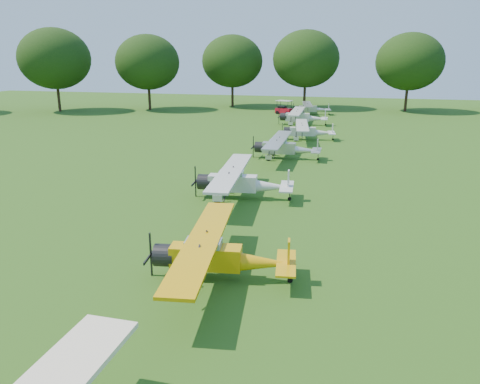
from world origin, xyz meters
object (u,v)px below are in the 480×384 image
object	(u,v)px
aircraft_4	(284,146)
aircraft_6	(301,116)
aircraft_2	(217,254)
aircraft_7	(311,108)
aircraft_3	(240,181)
aircraft_5	(307,130)
golf_cart	(284,109)

from	to	relation	value
aircraft_4	aircraft_6	world-z (taller)	aircraft_6
aircraft_2	aircraft_7	world-z (taller)	aircraft_2
aircraft_2	aircraft_4	distance (m)	23.57
aircraft_3	aircraft_5	size ratio (longest dim) A/B	1.11
golf_cart	aircraft_5	bearing A→B (deg)	-56.85
aircraft_3	aircraft_5	distance (m)	22.58
aircraft_7	aircraft_3	bearing A→B (deg)	-99.10
aircraft_4	aircraft_7	distance (m)	32.27
aircraft_3	aircraft_7	bearing A→B (deg)	84.61
aircraft_3	aircraft_6	xyz separation A→B (m)	(-0.03, 33.47, 0.00)
aircraft_6	aircraft_2	bearing A→B (deg)	-89.67
aircraft_5	aircraft_6	distance (m)	11.12
aircraft_6	aircraft_7	world-z (taller)	aircraft_6
aircraft_4	aircraft_5	distance (m)	10.10
aircraft_6	golf_cart	bearing A→B (deg)	107.81
aircraft_2	aircraft_5	world-z (taller)	aircraft_2
aircraft_5	aircraft_7	distance (m)	22.26
aircraft_7	aircraft_4	bearing A→B (deg)	-97.51
golf_cart	aircraft_3	bearing A→B (deg)	-66.54
aircraft_6	aircraft_7	distance (m)	11.23
aircraft_3	aircraft_5	bearing A→B (deg)	80.08
aircraft_4	aircraft_7	world-z (taller)	aircraft_4
aircraft_6	aircraft_5	bearing A→B (deg)	-82.36
aircraft_4	golf_cart	distance (m)	32.56
aircraft_3	aircraft_5	xyz separation A→B (m)	(1.83, 22.51, -0.12)
aircraft_5	aircraft_6	world-z (taller)	aircraft_6
aircraft_3	aircraft_7	distance (m)	44.70
aircraft_6	aircraft_4	bearing A→B (deg)	-89.38
aircraft_6	golf_cart	world-z (taller)	golf_cart
aircraft_7	golf_cart	bearing A→B (deg)	172.09
aircraft_7	golf_cart	xyz separation A→B (m)	(-4.12, -0.08, -0.35)
aircraft_5	golf_cart	size ratio (longest dim) A/B	3.35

